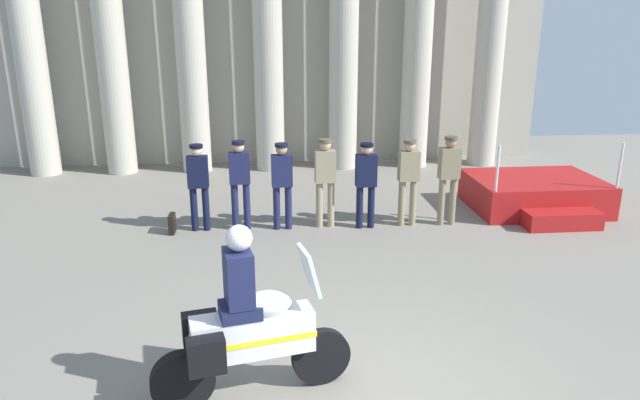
% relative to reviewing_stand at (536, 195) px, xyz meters
% --- Properties ---
extents(colonnade_backdrop, '(15.03, 1.59, 8.06)m').
position_rel_reviewing_stand_xyz_m(colonnade_backdrop, '(-5.43, 4.58, 3.80)').
color(colonnade_backdrop, '#A49F91').
rests_on(colonnade_backdrop, ground_plane).
extents(reviewing_stand, '(2.60, 2.45, 1.56)m').
position_rel_reviewing_stand_xyz_m(reviewing_stand, '(0.00, 0.00, 0.00)').
color(reviewing_stand, '#A51919').
rests_on(reviewing_stand, ground_plane).
extents(officer_in_row_0, '(0.39, 0.24, 1.64)m').
position_rel_reviewing_stand_xyz_m(officer_in_row_0, '(-6.81, -0.61, 0.65)').
color(officer_in_row_0, black).
rests_on(officer_in_row_0, ground_plane).
extents(officer_in_row_1, '(0.39, 0.24, 1.69)m').
position_rel_reviewing_stand_xyz_m(officer_in_row_1, '(-6.05, -0.63, 0.68)').
color(officer_in_row_1, '#191E42').
rests_on(officer_in_row_1, ground_plane).
extents(officer_in_row_2, '(0.39, 0.24, 1.64)m').
position_rel_reviewing_stand_xyz_m(officer_in_row_2, '(-5.27, -0.68, 0.65)').
color(officer_in_row_2, '#191E42').
rests_on(officer_in_row_2, ground_plane).
extents(officer_in_row_3, '(0.39, 0.24, 1.70)m').
position_rel_reviewing_stand_xyz_m(officer_in_row_3, '(-4.46, -0.63, 0.68)').
color(officer_in_row_3, gray).
rests_on(officer_in_row_3, ground_plane).
extents(officer_in_row_4, '(0.39, 0.24, 1.63)m').
position_rel_reviewing_stand_xyz_m(officer_in_row_4, '(-3.71, -0.76, 0.64)').
color(officer_in_row_4, black).
rests_on(officer_in_row_4, ground_plane).
extents(officer_in_row_5, '(0.39, 0.24, 1.67)m').
position_rel_reviewing_stand_xyz_m(officer_in_row_5, '(-2.90, -0.70, 0.67)').
color(officer_in_row_5, '#847A5B').
rests_on(officer_in_row_5, ground_plane).
extents(officer_in_row_6, '(0.39, 0.24, 1.72)m').
position_rel_reviewing_stand_xyz_m(officer_in_row_6, '(-2.12, -0.72, 0.70)').
color(officer_in_row_6, '#7A7056').
rests_on(officer_in_row_6, ground_plane).
extents(motorcycle_with_rider, '(2.07, 0.82, 1.90)m').
position_rel_reviewing_stand_xyz_m(motorcycle_with_rider, '(-5.81, -5.79, 0.47)').
color(motorcycle_with_rider, black).
rests_on(motorcycle_with_rider, ground_plane).
extents(briefcase_on_ground, '(0.10, 0.32, 0.36)m').
position_rel_reviewing_stand_xyz_m(briefcase_on_ground, '(-7.32, -0.70, -0.14)').
color(briefcase_on_ground, black).
rests_on(briefcase_on_ground, ground_plane).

